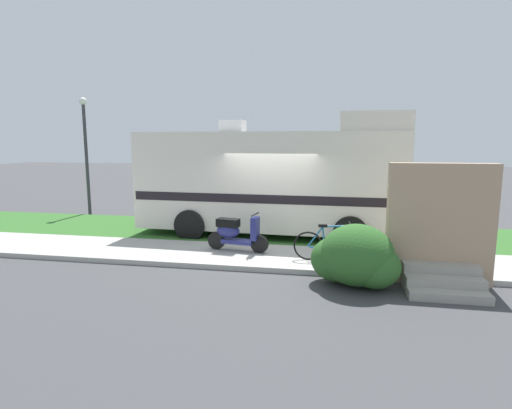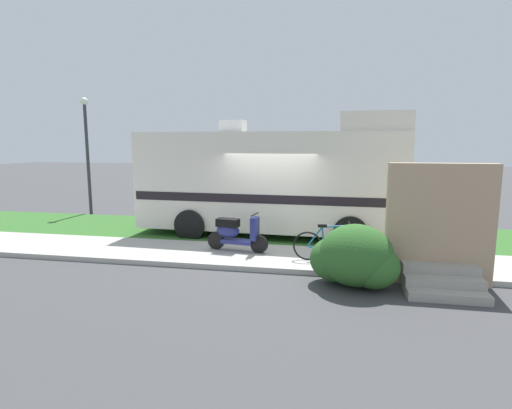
# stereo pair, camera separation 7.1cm
# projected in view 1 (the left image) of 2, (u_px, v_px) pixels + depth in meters

# --- Properties ---
(ground_plane) EXTENTS (80.00, 80.00, 0.00)m
(ground_plane) POSITION_uv_depth(u_px,v_px,m) (268.00, 247.00, 10.93)
(ground_plane) COLOR #424244
(sidewalk) EXTENTS (24.00, 2.00, 0.12)m
(sidewalk) POSITION_uv_depth(u_px,v_px,m) (261.00, 257.00, 9.76)
(sidewalk) COLOR #ADAAA3
(sidewalk) RESTS_ON ground
(grass_strip) EXTENTS (24.00, 3.40, 0.08)m
(grass_strip) POSITION_uv_depth(u_px,v_px,m) (276.00, 233.00, 12.38)
(grass_strip) COLOR #336628
(grass_strip) RESTS_ON ground
(motorhome_rv) EXTENTS (7.72, 2.81, 3.58)m
(motorhome_rv) POSITION_uv_depth(u_px,v_px,m) (274.00, 179.00, 12.04)
(motorhome_rv) COLOR silver
(motorhome_rv) RESTS_ON ground
(scooter) EXTENTS (1.58, 0.54, 0.97)m
(scooter) POSITION_uv_depth(u_px,v_px,m) (235.00, 233.00, 10.02)
(scooter) COLOR black
(scooter) RESTS_ON ground
(bicycle) EXTENTS (1.67, 0.52, 0.89)m
(bicycle) POSITION_uv_depth(u_px,v_px,m) (330.00, 245.00, 9.17)
(bicycle) COLOR black
(bicycle) RESTS_ON ground
(pickup_truck_near) EXTENTS (5.31, 2.16, 1.88)m
(pickup_truck_near) POSITION_uv_depth(u_px,v_px,m) (338.00, 187.00, 16.52)
(pickup_truck_near) COLOR silver
(pickup_truck_near) RESTS_ON ground
(porch_steps) EXTENTS (2.00, 1.26, 2.40)m
(porch_steps) POSITION_uv_depth(u_px,v_px,m) (440.00, 237.00, 7.89)
(porch_steps) COLOR #9E998E
(porch_steps) RESTS_ON ground
(bush_by_porch) EXTENTS (1.71, 1.28, 1.21)m
(bush_by_porch) POSITION_uv_depth(u_px,v_px,m) (355.00, 258.00, 7.85)
(bush_by_porch) COLOR #2D6026
(bush_by_porch) RESTS_ON ground
(bottle_green) EXTENTS (0.07, 0.07, 0.30)m
(bottle_green) POSITION_uv_depth(u_px,v_px,m) (386.00, 253.00, 9.41)
(bottle_green) COLOR #B2B2B7
(bottle_green) RESTS_ON ground
(street_lamp_post) EXTENTS (0.28, 0.28, 4.45)m
(street_lamp_post) POSITION_uv_depth(u_px,v_px,m) (86.00, 145.00, 15.38)
(street_lamp_post) COLOR #333338
(street_lamp_post) RESTS_ON ground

